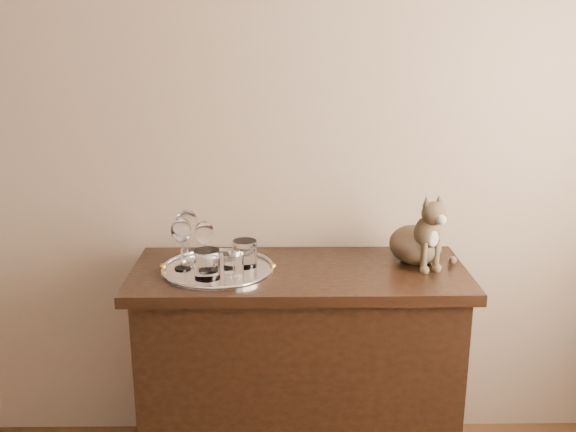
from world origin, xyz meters
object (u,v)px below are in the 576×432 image
wine_glass_a (188,237)px  wine_glass_c (182,243)px  tray (218,270)px  tumbler_c (245,254)px  wine_glass_d (205,245)px  tumbler_b (207,264)px  sideboard (299,375)px  tumbler_a (234,265)px  cat (416,227)px

wine_glass_a → wine_glass_c: size_ratio=1.10×
tray → tumbler_c: bearing=16.7°
wine_glass_c → tumbler_c: size_ratio=1.95×
wine_glass_d → tumbler_b: bearing=-80.3°
wine_glass_c → tumbler_c: wine_glass_c is taller
tray → wine_glass_d: wine_glass_d is taller
wine_glass_a → wine_glass_c: (-0.02, -0.04, -0.01)m
wine_glass_d → tumbler_b: 0.11m
sideboard → wine_glass_c: size_ratio=6.37×
sideboard → tumbler_b: bearing=-162.0°
wine_glass_c → tumbler_a: size_ratio=2.37×
tumbler_a → wine_glass_a: bearing=147.1°
wine_glass_a → cat: (0.82, 0.03, 0.03)m
tumbler_c → tumbler_a: bearing=-110.8°
wine_glass_a → tumbler_a: (0.17, -0.11, -0.06)m
tray → wine_glass_d: (-0.05, 0.01, 0.09)m
tray → tumbler_c: 0.11m
sideboard → cat: cat is taller
tray → wine_glass_c: wine_glass_c is taller
wine_glass_a → wine_glass_c: 0.05m
sideboard → wine_glass_a: (-0.40, 0.03, 0.54)m
sideboard → cat: bearing=8.5°
tray → tumbler_c: (0.09, 0.03, 0.05)m
tray → cat: 0.73m
tumbler_a → wine_glass_c: bearing=159.7°
tumbler_a → tumbler_b: size_ratio=0.79×
wine_glass_d → tumbler_c: (0.14, 0.01, -0.04)m
sideboard → cat: (0.43, 0.06, 0.56)m
wine_glass_a → cat: 0.83m
wine_glass_c → wine_glass_d: bearing=5.1°
sideboard → tumbler_a: 0.53m
tray → tumbler_b: tumbler_b is taller
wine_glass_c → tumbler_a: wine_glass_c is taller
wine_glass_a → tumbler_a: size_ratio=2.61×
sideboard → wine_glass_a: wine_glass_a is taller
tumbler_c → tumbler_b: bearing=-137.0°
tumbler_a → tumbler_b: tumbler_b is taller
tumbler_c → cat: cat is taller
tray → tumbler_a: tumbler_a is taller
wine_glass_a → wine_glass_d: bearing=-28.0°
tray → cat: (0.71, 0.08, 0.13)m
wine_glass_c → cat: 0.84m
wine_glass_d → tumbler_a: bearing=-35.7°
cat → tumbler_a: bearing=170.6°
tumbler_b → tumbler_c: (0.12, 0.11, -0.00)m
sideboard → tumbler_a: size_ratio=15.11×
wine_glass_c → cat: size_ratio=0.68×
wine_glass_a → wine_glass_c: bearing=-110.8°
wine_glass_a → cat: bearing=2.2°
wine_glass_a → tumbler_c: bearing=-5.7°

